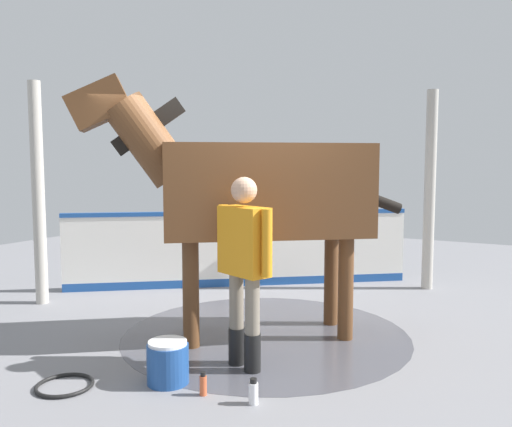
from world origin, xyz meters
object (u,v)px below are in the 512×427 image
(bottle_shampoo, at_px, (253,392))
(bottle_spray, at_px, (203,385))
(handler, at_px, (244,259))
(hose_coil, at_px, (65,385))
(horse, at_px, (254,189))
(wash_bucket, at_px, (168,362))

(bottle_shampoo, relative_size, bottle_spray, 1.07)
(handler, relative_size, bottle_shampoo, 8.50)
(bottle_shampoo, height_order, hose_coil, bottle_shampoo)
(horse, bearing_deg, handler, 75.97)
(horse, height_order, bottle_spray, horse)
(bottle_spray, bearing_deg, bottle_shampoo, 97.59)
(bottle_shampoo, height_order, bottle_spray, bottle_shampoo)
(hose_coil, bearing_deg, bottle_shampoo, 107.65)
(handler, height_order, bottle_shampoo, handler)
(wash_bucket, bearing_deg, handler, 145.92)
(handler, bearing_deg, bottle_shampoo, -124.03)
(bottle_spray, bearing_deg, hose_coil, -68.66)
(handler, height_order, hose_coil, handler)
(horse, bearing_deg, bottle_shampoo, 81.37)
(bottle_shampoo, relative_size, hose_coil, 0.43)
(hose_coil, bearing_deg, horse, 158.76)
(bottle_shampoo, bearing_deg, handler, -144.68)
(bottle_shampoo, distance_m, bottle_spray, 0.43)
(bottle_shampoo, xyz_separation_m, hose_coil, (0.48, -1.51, -0.07))
(handler, relative_size, wash_bucket, 4.76)
(handler, bearing_deg, hose_coil, 155.03)
(horse, distance_m, wash_bucket, 1.99)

